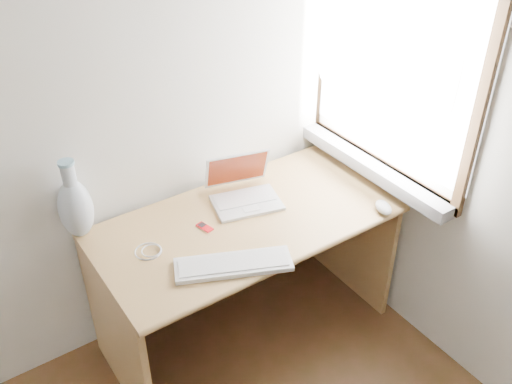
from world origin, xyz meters
TOP-DOWN VIEW (x-y plane):
  - window at (1.72, 1.30)m, footprint 0.11×0.99m
  - desk at (1.03, 1.46)m, footprint 1.34×0.67m
  - laptop at (1.10, 1.51)m, footprint 0.34×0.32m
  - external_keyboard at (0.82, 1.14)m, footprint 0.48×0.32m
  - mouse at (1.57, 1.08)m, footprint 0.10×0.13m
  - ipod at (0.85, 1.43)m, footprint 0.05×0.08m
  - cable_coil at (0.58, 1.42)m, footprint 0.13×0.13m
  - remote at (0.66, 1.26)m, footprint 0.07×0.09m
  - vase at (0.39, 1.68)m, footprint 0.14×0.14m

SIDE VIEW (x-z plane):
  - desk at x=1.03m, z-range 0.15..0.86m
  - cable_coil at x=0.58m, z-range 0.71..0.71m
  - remote at x=0.66m, z-range 0.71..0.71m
  - ipod at x=0.85m, z-range 0.71..0.71m
  - external_keyboard at x=0.82m, z-range 0.71..0.73m
  - mouse at x=1.57m, z-range 0.71..0.75m
  - laptop at x=1.10m, z-range 0.65..0.86m
  - vase at x=0.39m, z-range 0.67..1.04m
  - window at x=1.72m, z-range 0.72..1.83m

